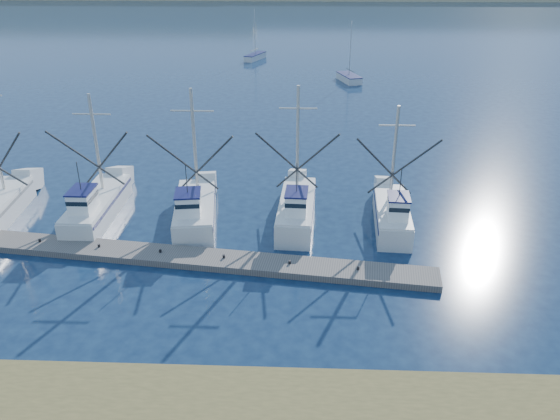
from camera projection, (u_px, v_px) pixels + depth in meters
name	position (u px, v px, depth m)	size (l,w,h in m)	color
ground	(343.00, 326.00, 27.50)	(500.00, 500.00, 0.00)	#0B1A34
floating_dock	(176.00, 257.00, 33.25)	(31.33, 2.09, 0.42)	#625B57
trawler_fleet	(186.00, 209.00, 37.45)	(30.23, 8.67, 10.11)	silver
sailboat_near	(349.00, 78.00, 77.03)	(3.42, 5.52, 8.10)	silver
sailboat_far	(255.00, 57.00, 91.98)	(3.46, 5.86, 8.10)	silver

